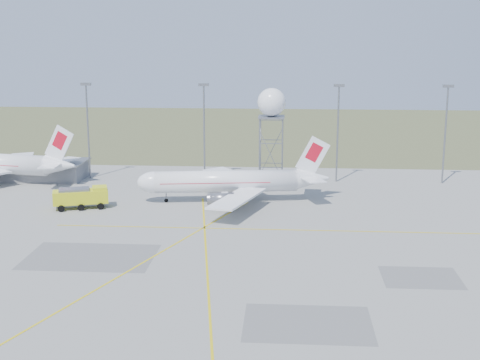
{
  "coord_description": "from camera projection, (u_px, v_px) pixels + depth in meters",
  "views": [
    {
      "loc": [
        7.38,
        -72.87,
        31.15
      ],
      "look_at": [
        -0.58,
        40.0,
        5.84
      ],
      "focal_mm": 50.0,
      "sensor_mm": 36.0,
      "label": 1
    }
  ],
  "objects": [
    {
      "name": "mast_d",
      "position": [
        446.0,
        126.0,
        137.12
      ],
      "size": [
        2.2,
        0.5,
        20.5
      ],
      "color": "slate",
      "rests_on": "ground"
    },
    {
      "name": "airliner_main",
      "position": [
        229.0,
        182.0,
        124.11
      ],
      "size": [
        35.86,
        34.59,
        12.21
      ],
      "rotation": [
        0.0,
        0.0,
        3.28
      ],
      "color": "white",
      "rests_on": "ground"
    },
    {
      "name": "building_grey",
      "position": [
        42.0,
        170.0,
        143.21
      ],
      "size": [
        19.0,
        10.0,
        3.9
      ],
      "color": "gray",
      "rests_on": "ground"
    },
    {
      "name": "ground",
      "position": [
        221.0,
        303.0,
        78.25
      ],
      "size": [
        400.0,
        400.0,
        0.0
      ],
      "primitive_type": "plane",
      "color": "gray",
      "rests_on": "ground"
    },
    {
      "name": "grass_strip",
      "position": [
        264.0,
        130.0,
        214.53
      ],
      "size": [
        400.0,
        120.0,
        0.03
      ],
      "primitive_type": "cube",
      "color": "#4C5C33",
      "rests_on": "ground"
    },
    {
      "name": "radar_tower",
      "position": [
        271.0,
        133.0,
        132.53
      ],
      "size": [
        5.59,
        5.59,
        20.24
      ],
      "color": "slate",
      "rests_on": "ground"
    },
    {
      "name": "mast_c",
      "position": [
        338.0,
        125.0,
        138.63
      ],
      "size": [
        2.2,
        0.5,
        20.5
      ],
      "color": "slate",
      "rests_on": "ground"
    },
    {
      "name": "mast_a",
      "position": [
        88.0,
        122.0,
        142.26
      ],
      "size": [
        2.2,
        0.5,
        20.5
      ],
      "color": "slate",
      "rests_on": "ground"
    },
    {
      "name": "mast_b",
      "position": [
        204.0,
        124.0,
        140.55
      ],
      "size": [
        2.2,
        0.5,
        20.5
      ],
      "color": "slate",
      "rests_on": "ground"
    },
    {
      "name": "fire_truck",
      "position": [
        82.0,
        198.0,
        119.62
      ],
      "size": [
        10.13,
        6.12,
        3.85
      ],
      "rotation": [
        0.0,
        0.0,
        0.31
      ],
      "color": "#CED719",
      "rests_on": "ground"
    }
  ]
}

